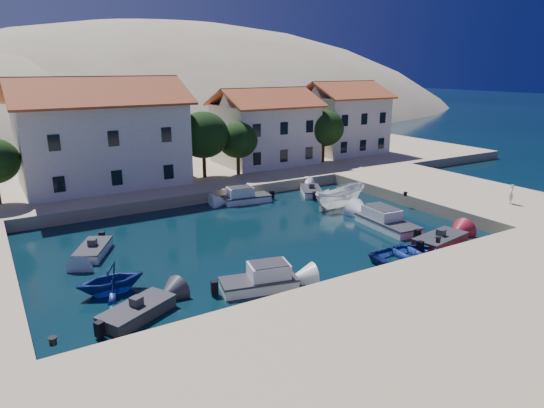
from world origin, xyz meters
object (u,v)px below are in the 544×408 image
(building_left, at_px, (101,131))
(building_right, at_px, (343,117))
(cabin_cruiser_east, at_px, (388,222))
(boat_east, at_px, (339,208))
(cabin_cruiser_south, at_px, (259,281))
(building_mid, at_px, (265,125))
(pedestrian, at_px, (511,194))
(rowboat_south, at_px, (408,259))

(building_left, height_order, building_right, building_left)
(cabin_cruiser_east, xyz_separation_m, boat_east, (0.39, 6.11, -0.48))
(building_left, bearing_deg, cabin_cruiser_south, -85.12)
(building_right, distance_m, boat_east, 22.95)
(cabin_cruiser_east, bearing_deg, building_mid, -2.45)
(cabin_cruiser_south, relative_size, boat_east, 0.84)
(building_mid, distance_m, cabin_cruiser_south, 31.06)
(building_left, xyz_separation_m, cabin_cruiser_south, (2.16, -25.29, -5.46))
(building_left, bearing_deg, building_mid, 3.18)
(building_left, distance_m, building_right, 30.07)
(building_mid, bearing_deg, cabin_cruiser_south, -121.07)
(building_right, relative_size, pedestrian, 6.04)
(building_mid, xyz_separation_m, building_right, (12.00, 1.00, 0.25))
(building_mid, bearing_deg, building_right, 4.76)
(cabin_cruiser_east, distance_m, boat_east, 6.14)
(building_right, bearing_deg, pedestrian, -98.57)
(building_left, relative_size, rowboat_south, 2.97)
(building_mid, relative_size, boat_east, 1.98)
(building_right, bearing_deg, building_mid, -175.24)
(pedestrian, bearing_deg, rowboat_south, -29.36)
(building_right, height_order, cabin_cruiser_south, building_right)
(rowboat_south, bearing_deg, building_right, -25.17)
(building_mid, xyz_separation_m, pedestrian, (8.07, -25.09, -3.44))
(boat_east, bearing_deg, cabin_cruiser_south, 121.92)
(rowboat_south, bearing_deg, boat_east, -11.22)
(building_mid, relative_size, cabin_cruiser_south, 2.37)
(boat_east, bearing_deg, pedestrian, -135.38)
(rowboat_south, bearing_deg, building_mid, -5.11)
(rowboat_south, bearing_deg, cabin_cruiser_south, 89.96)
(rowboat_south, distance_m, pedestrian, 14.21)
(rowboat_south, height_order, boat_east, boat_east)
(cabin_cruiser_east, bearing_deg, boat_east, 0.35)
(cabin_cruiser_south, relative_size, pedestrian, 2.83)
(cabin_cruiser_south, xyz_separation_m, boat_east, (13.70, 10.07, -0.48))
(cabin_cruiser_south, height_order, rowboat_south, cabin_cruiser_south)
(cabin_cruiser_south, bearing_deg, boat_east, 49.63)
(cabin_cruiser_south, xyz_separation_m, pedestrian, (23.91, 1.20, 1.31))
(building_left, height_order, rowboat_south, building_left)
(building_left, xyz_separation_m, cabin_cruiser_east, (15.46, -21.33, -5.46))
(building_right, height_order, cabin_cruiser_east, building_right)
(building_left, bearing_deg, pedestrian, -42.75)
(rowboat_south, distance_m, boat_east, 11.86)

